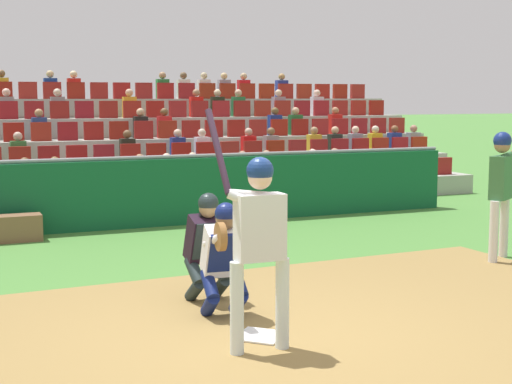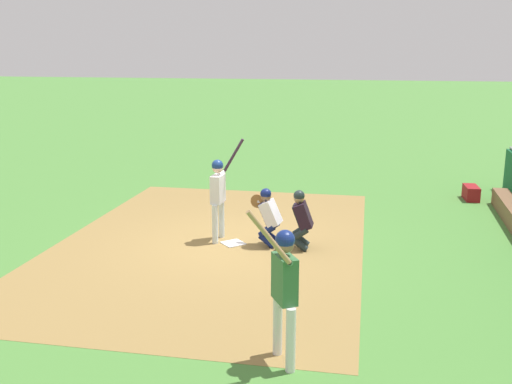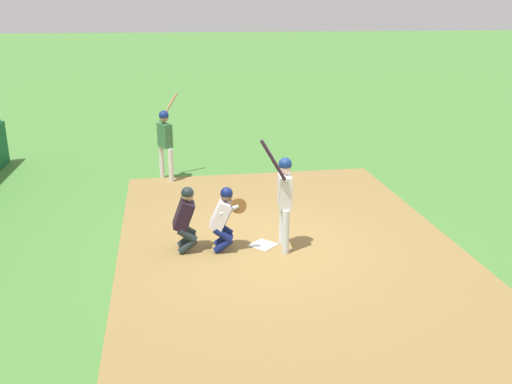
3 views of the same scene
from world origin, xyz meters
name	(u,v)px [view 2 (image 2 of 3)]	position (x,y,z in m)	size (l,w,h in m)	color
ground_plane	(233,244)	(0.00, 0.00, 0.00)	(160.00, 160.00, 0.00)	#4A8438
infield_dirt_patch	(211,242)	(0.00, 0.50, 0.00)	(9.87, 6.62, 0.01)	olive
home_plate_marker	(233,243)	(0.00, 0.00, 0.02)	(0.44, 0.44, 0.02)	white
batter_at_plate	(218,190)	(0.18, 0.38, 1.15)	(0.65, 0.65, 2.27)	silver
catcher_crouching	(268,214)	(0.09, -0.77, 0.72)	(0.49, 0.72, 1.29)	#0F1B52
home_plate_umpire	(301,217)	(0.02, -1.49, 0.71)	(0.48, 0.47, 1.30)	#1E292A
equipment_duffel_bag	(471,193)	(5.35, -5.57, 0.20)	(0.78, 0.36, 0.40)	maroon
on_deck_batter	(284,281)	(-4.70, -1.99, 1.18)	(0.87, 0.61, 2.27)	silver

